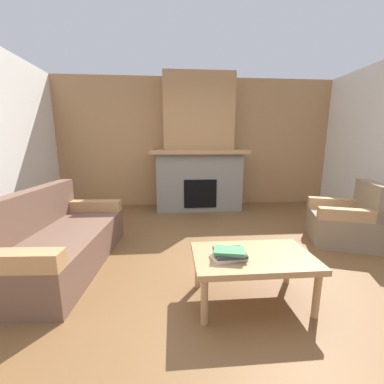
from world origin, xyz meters
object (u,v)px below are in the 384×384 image
Objects in this scene: couch at (58,241)px; coffee_table at (252,261)px; armchair at (345,222)px; fireplace at (198,153)px.

couch reaches higher than coffee_table.
coffee_table is at bearing -146.05° from armchair.
coffee_table is (0.13, -3.14, -0.79)m from fireplace.
fireplace is 3.24m from coffee_table.
fireplace is 2.70× the size of coffee_table.
armchair is at bearing -47.51° from fireplace.
coffee_table is at bearing -87.64° from fireplace.
armchair is (1.83, -2.00, -0.87)m from fireplace.
armchair reaches higher than coffee_table.
armchair is (3.64, 0.37, 0.01)m from couch.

